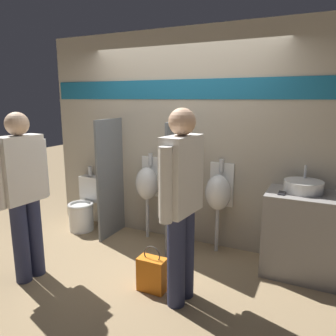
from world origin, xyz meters
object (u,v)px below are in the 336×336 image
object	(u,v)px
sink_basin	(303,186)
cell_phone	(282,193)
toilet	(84,208)
urinal_far	(218,192)
person_with_lanyard	(181,200)
urinal_near_counter	(147,184)
shopping_bag	(152,274)
person_in_vest	(23,190)

from	to	relation	value
sink_basin	cell_phone	xyz separation A→B (m)	(-0.19, -0.17, -0.05)
cell_phone	toilet	world-z (taller)	cell_phone
urinal_far	person_with_lanyard	xyz separation A→B (m)	(0.00, -1.13, 0.23)
sink_basin	urinal_far	world-z (taller)	sink_basin
urinal_near_counter	shopping_bag	distance (m)	1.42
urinal_near_counter	toilet	distance (m)	1.08
sink_basin	cell_phone	size ratio (longest dim) A/B	2.83
urinal_far	person_in_vest	xyz separation A→B (m)	(-1.59, -1.45, 0.21)
sink_basin	urinal_far	size ratio (longest dim) A/B	0.35
person_in_vest	urinal_near_counter	bearing A→B (deg)	-17.57
person_with_lanyard	urinal_far	bearing A→B (deg)	6.69
urinal_near_counter	person_in_vest	bearing A→B (deg)	-112.85
sink_basin	urinal_far	bearing A→B (deg)	175.09
urinal_far	shopping_bag	distance (m)	1.29
cell_phone	toilet	xyz separation A→B (m)	(-2.70, 0.12, -0.59)
urinal_far	person_in_vest	size ratio (longest dim) A/B	0.66
person_with_lanyard	shopping_bag	world-z (taller)	person_with_lanyard
urinal_far	shopping_bag	world-z (taller)	urinal_far
urinal_near_counter	cell_phone	bearing A→B (deg)	-8.23
sink_basin	cell_phone	distance (m)	0.26
toilet	sink_basin	bearing A→B (deg)	1.04
sink_basin	toilet	bearing A→B (deg)	-178.96
cell_phone	urinal_far	bearing A→B (deg)	161.57
sink_basin	urinal_near_counter	world-z (taller)	sink_basin
cell_phone	person_with_lanyard	distance (m)	1.16
cell_phone	urinal_near_counter	world-z (taller)	urinal_near_counter
urinal_near_counter	toilet	bearing A→B (deg)	-172.22
sink_basin	shopping_bag	distance (m)	1.80
cell_phone	person_in_vest	size ratio (longest dim) A/B	0.08
urinal_near_counter	toilet	world-z (taller)	urinal_near_counter
urinal_far	person_with_lanyard	world-z (taller)	person_with_lanyard
sink_basin	shopping_bag	size ratio (longest dim) A/B	0.85
urinal_near_counter	sink_basin	bearing A→B (deg)	-2.41
sink_basin	cell_phone	world-z (taller)	sink_basin
urinal_far	toilet	bearing A→B (deg)	-176.09
cell_phone	person_with_lanyard	size ratio (longest dim) A/B	0.08
urinal_near_counter	person_with_lanyard	distance (m)	1.51
cell_phone	urinal_near_counter	xyz separation A→B (m)	(-1.72, 0.25, -0.15)
urinal_near_counter	person_in_vest	size ratio (longest dim) A/B	0.66
shopping_bag	urinal_far	bearing A→B (deg)	74.32
person_in_vest	urinal_far	bearing A→B (deg)	-42.27
urinal_far	toilet	world-z (taller)	urinal_far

